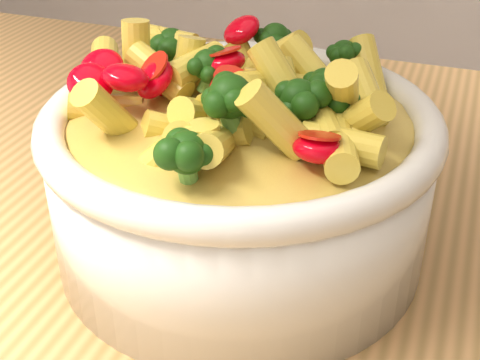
% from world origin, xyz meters
% --- Properties ---
extents(serving_bowl, '(0.26, 0.26, 0.11)m').
position_xyz_m(serving_bowl, '(-0.08, -0.01, 0.96)').
color(serving_bowl, silver).
rests_on(serving_bowl, table).
extents(pasta_salad, '(0.21, 0.21, 0.05)m').
position_xyz_m(pasta_salad, '(-0.08, -0.01, 1.03)').
color(pasta_salad, '#E3C747').
rests_on(pasta_salad, serving_bowl).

